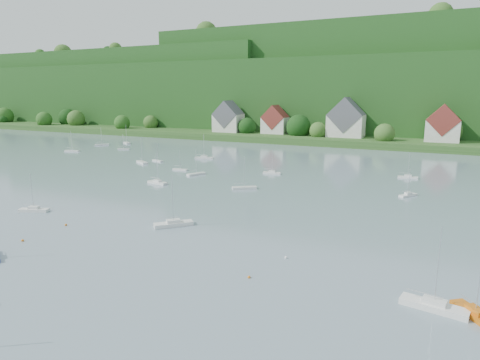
% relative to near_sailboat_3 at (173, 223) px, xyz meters
% --- Properties ---
extents(far_shore_strip, '(600.00, 60.00, 3.00)m').
position_rel_near_sailboat_3_xyz_m(far_shore_strip, '(-3.77, 148.40, 1.03)').
color(far_shore_strip, '#274B1C').
rests_on(far_shore_strip, ground).
extents(forested_ridge, '(620.00, 181.22, 69.89)m').
position_rel_near_sailboat_3_xyz_m(forested_ridge, '(-3.37, 216.96, 22.42)').
color(forested_ridge, '#133B12').
rests_on(forested_ridge, ground).
extents(village_building_0, '(14.00, 10.40, 16.00)m').
position_rel_near_sailboat_3_xyz_m(village_building_0, '(-58.77, 135.40, 9.04)').
color(village_building_0, beige).
rests_on(village_building_0, far_shore_strip).
extents(village_building_1, '(12.00, 9.36, 14.00)m').
position_rel_near_sailboat_3_xyz_m(village_building_1, '(-33.77, 137.40, 8.29)').
color(village_building_1, beige).
rests_on(village_building_1, far_shore_strip).
extents(village_building_2, '(16.00, 11.44, 18.00)m').
position_rel_near_sailboat_3_xyz_m(village_building_2, '(1.23, 136.40, 9.80)').
color(village_building_2, beige).
rests_on(village_building_2, far_shore_strip).
extents(village_building_3, '(13.00, 10.40, 15.50)m').
position_rel_near_sailboat_3_xyz_m(village_building_3, '(41.23, 134.40, 8.96)').
color(village_building_3, beige).
rests_on(village_building_3, far_shore_strip).
extents(near_sailboat_3, '(6.06, 6.18, 9.13)m').
position_rel_near_sailboat_3_xyz_m(near_sailboat_3, '(0.00, 0.00, 0.00)').
color(near_sailboat_3, white).
rests_on(near_sailboat_3, ground).
extents(near_sailboat_4, '(7.13, 3.12, 9.31)m').
position_rel_near_sailboat_3_xyz_m(near_sailboat_4, '(41.86, -11.90, 0.01)').
color(near_sailboat_4, white).
rests_on(near_sailboat_4, ground).
extents(near_sailboat_5, '(4.84, 5.66, 7.91)m').
position_rel_near_sailboat_3_xyz_m(near_sailboat_5, '(45.79, -11.82, -0.04)').
color(near_sailboat_5, '#CC640F').
rests_on(near_sailboat_5, ground).
extents(near_sailboat_6, '(5.84, 3.70, 7.66)m').
position_rel_near_sailboat_3_xyz_m(near_sailboat_6, '(-30.02, -4.27, -0.04)').
color(near_sailboat_6, white).
rests_on(near_sailboat_6, ground).
extents(mooring_buoy_2, '(0.40, 0.40, 0.40)m').
position_rel_near_sailboat_3_xyz_m(mooring_buoy_2, '(20.65, -13.40, -0.47)').
color(mooring_buoy_2, orange).
rests_on(mooring_buoy_2, ground).
extents(mooring_buoy_3, '(0.42, 0.42, 0.42)m').
position_rel_near_sailboat_3_xyz_m(mooring_buoy_3, '(-17.26, -7.98, -0.47)').
color(mooring_buoy_3, orange).
rests_on(mooring_buoy_3, ground).
extents(mooring_buoy_4, '(0.41, 0.41, 0.41)m').
position_rel_near_sailboat_3_xyz_m(mooring_buoy_4, '(22.70, -5.30, -0.47)').
color(mooring_buoy_4, white).
rests_on(mooring_buoy_4, ground).
extents(mooring_buoy_5, '(0.44, 0.44, 0.44)m').
position_rel_near_sailboat_3_xyz_m(mooring_buoy_5, '(-17.05, -16.69, -0.47)').
color(mooring_buoy_5, orange).
rests_on(mooring_buoy_5, ground).
extents(far_sailboat_cluster, '(200.49, 68.52, 8.71)m').
position_rel_near_sailboat_3_xyz_m(far_sailboat_cluster, '(-1.84, 63.75, -0.10)').
color(far_sailboat_cluster, white).
rests_on(far_sailboat_cluster, ground).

